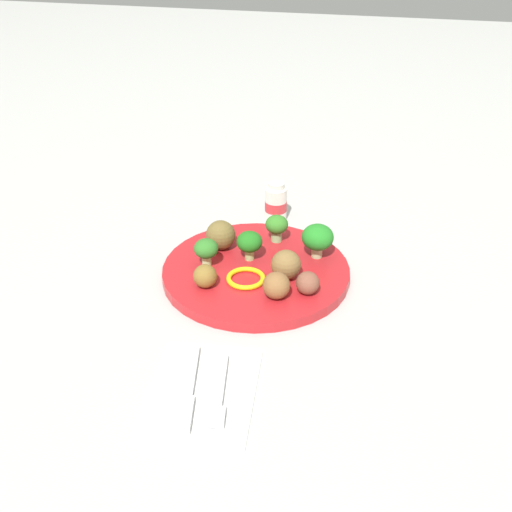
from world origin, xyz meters
name	(u,v)px	position (x,y,z in m)	size (l,w,h in m)	color
ground_plane	(256,276)	(0.00, 0.00, 0.00)	(4.00, 4.00, 0.00)	#B2B2AD
plate	(256,272)	(0.00, 0.00, 0.01)	(0.28, 0.28, 0.02)	red
broccoli_floret_mid_right	(318,238)	(-0.05, 0.08, 0.05)	(0.05, 0.05, 0.05)	#ABB883
broccoli_floret_center	(249,242)	(-0.02, -0.01, 0.04)	(0.04, 0.04, 0.05)	#9DBC73
broccoli_floret_front_right	(206,249)	(0.01, -0.07, 0.04)	(0.04, 0.04, 0.04)	#ADCB82
broccoli_floret_back_left	(277,226)	(-0.09, 0.01, 0.04)	(0.04, 0.04, 0.04)	#8DBA78
meatball_front_left	(221,235)	(-0.05, -0.07, 0.04)	(0.05, 0.05, 0.05)	brown
meatball_near_rim	(205,276)	(0.06, -0.06, 0.03)	(0.03, 0.03, 0.03)	brown
meatball_far_rim	(276,285)	(0.07, 0.04, 0.04)	(0.04, 0.04, 0.04)	brown
meatball_back_right	(286,265)	(0.02, 0.05, 0.04)	(0.04, 0.04, 0.04)	brown
meatball_mid_right	(308,283)	(0.05, 0.08, 0.03)	(0.03, 0.03, 0.03)	brown
pepper_ring_back_right	(246,278)	(0.04, -0.01, 0.02)	(0.06, 0.06, 0.01)	yellow
napkin	(204,391)	(0.26, -0.01, 0.00)	(0.17, 0.12, 0.01)	white
fork	(218,393)	(0.26, 0.01, 0.01)	(0.12, 0.04, 0.01)	silver
knife	(188,390)	(0.27, -0.02, 0.01)	(0.15, 0.04, 0.01)	silver
yogurt_bottle	(276,203)	(-0.19, -0.01, 0.03)	(0.04, 0.04, 0.07)	white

